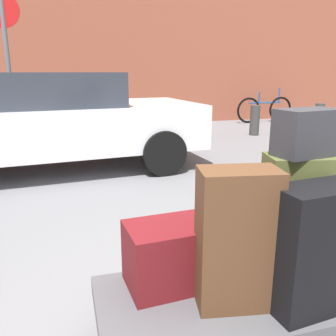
# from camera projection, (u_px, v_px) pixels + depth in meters

# --- Properties ---
(luggage_cart) EXTENTS (1.37, 0.71, 0.34)m
(luggage_cart) POSITION_uv_depth(u_px,v_px,m) (232.00, 305.00, 1.86)
(luggage_cart) COLOR #4C4C51
(luggage_cart) RESTS_ON ground_plane
(suitcase_olive_front_left) EXTENTS (0.42, 0.29, 0.67)m
(suitcase_olive_front_left) POSITION_uv_depth(u_px,v_px,m) (299.00, 215.00, 1.96)
(suitcase_olive_front_left) COLOR #4C5128
(suitcase_olive_front_left) RESTS_ON luggage_cart
(suitcase_brown_front_right) EXTENTS (0.39, 0.27, 0.68)m
(suitcase_brown_front_right) POSITION_uv_depth(u_px,v_px,m) (236.00, 239.00, 1.67)
(suitcase_brown_front_right) COLOR #51331E
(suitcase_brown_front_right) RESTS_ON luggage_cart
(duffel_bag_maroon_rear_left) EXTENTS (0.58, 0.35, 0.34)m
(duffel_bag_maroon_rear_left) POSITION_uv_depth(u_px,v_px,m) (180.00, 253.00, 1.89)
(duffel_bag_maroon_rear_left) COLOR maroon
(duffel_bag_maroon_rear_left) RESTS_ON luggage_cart
(suitcase_black_rear_right) EXTENTS (0.45, 0.27, 0.61)m
(suitcase_black_rear_right) POSITION_uv_depth(u_px,v_px,m) (315.00, 249.00, 1.66)
(suitcase_black_rear_right) COLOR black
(suitcase_black_rear_right) RESTS_ON luggage_cart
(duffel_bag_charcoal_topmost_pile) EXTENTS (0.35, 0.23, 0.24)m
(duffel_bag_charcoal_topmost_pile) POSITION_uv_depth(u_px,v_px,m) (307.00, 133.00, 1.84)
(duffel_bag_charcoal_topmost_pile) COLOR #2D2D33
(duffel_bag_charcoal_topmost_pile) RESTS_ON suitcase_olive_front_left
(parked_car) EXTENTS (4.45, 2.23, 1.42)m
(parked_car) POSITION_uv_depth(u_px,v_px,m) (47.00, 119.00, 5.21)
(parked_car) COLOR silver
(parked_car) RESTS_ON ground_plane
(bicycle_leaning) EXTENTS (1.76, 0.10, 0.96)m
(bicycle_leaning) POSITION_uv_depth(u_px,v_px,m) (265.00, 109.00, 10.33)
(bicycle_leaning) COLOR black
(bicycle_leaning) RESTS_ON ground_plane
(bollard_kerb_near) EXTENTS (0.22, 0.22, 0.68)m
(bollard_kerb_near) POSITION_uv_depth(u_px,v_px,m) (201.00, 123.00, 7.90)
(bollard_kerb_near) COLOR #383838
(bollard_kerb_near) RESTS_ON ground_plane
(bollard_kerb_mid) EXTENTS (0.22, 0.22, 0.68)m
(bollard_kerb_mid) POSITION_uv_depth(u_px,v_px,m) (255.00, 120.00, 8.25)
(bollard_kerb_mid) COLOR #383838
(bollard_kerb_mid) RESTS_ON ground_plane
(bollard_kerb_far) EXTENTS (0.22, 0.22, 0.68)m
(bollard_kerb_far) POSITION_uv_depth(u_px,v_px,m) (319.00, 118.00, 8.72)
(bollard_kerb_far) COLOR #383838
(bollard_kerb_far) RESTS_ON ground_plane
(no_parking_sign) EXTENTS (0.50, 0.11, 2.56)m
(no_parking_sign) POSITION_uv_depth(u_px,v_px,m) (8.00, 62.00, 5.51)
(no_parking_sign) COLOR slate
(no_parking_sign) RESTS_ON ground_plane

